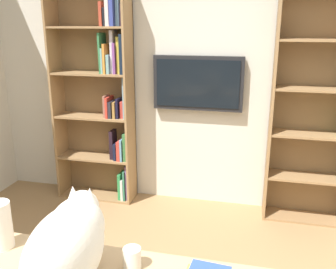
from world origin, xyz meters
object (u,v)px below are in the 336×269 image
at_px(paper_towel_roll, 0,225).
at_px(wall_mounted_tv, 198,83).
at_px(coffee_mug, 132,258).
at_px(cat, 69,244).
at_px(bookshelf_right, 102,92).

bearing_deg(paper_towel_roll, wall_mounted_tv, -105.21).
distance_m(paper_towel_roll, coffee_mug, 0.66).
xyz_separation_m(wall_mounted_tv, cat, (0.14, 2.36, -0.29)).
height_order(wall_mounted_tv, coffee_mug, wall_mounted_tv).
height_order(bookshelf_right, coffee_mug, bookshelf_right).
relative_size(cat, paper_towel_roll, 2.62).
distance_m(wall_mounted_tv, cat, 2.38).
relative_size(wall_mounted_tv, paper_towel_roll, 3.73).
xyz_separation_m(bookshelf_right, cat, (-0.81, 2.28, -0.18)).
xyz_separation_m(cat, paper_towel_roll, (0.45, -0.17, -0.07)).
relative_size(bookshelf_right, wall_mounted_tv, 2.55).
relative_size(wall_mounted_tv, cat, 1.42).
height_order(bookshelf_right, paper_towel_roll, bookshelf_right).
bearing_deg(cat, wall_mounted_tv, -93.47).
height_order(bookshelf_right, wall_mounted_tv, bookshelf_right).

